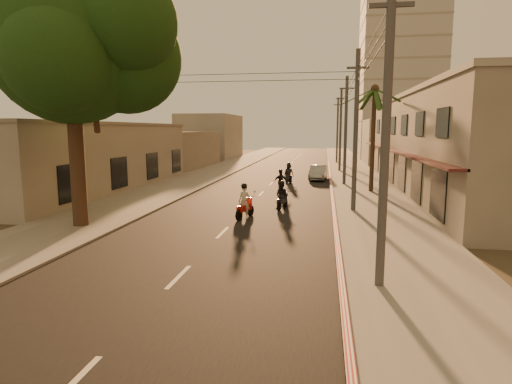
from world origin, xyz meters
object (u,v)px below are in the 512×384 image
Objects in this scene: palm_tree at (375,95)px; scooter_far_a at (289,174)px; parked_car at (318,173)px; scooter_mid_a at (282,196)px; scooter_mid_b at (281,183)px; broadleaf_tree at (80,45)px; scooter_red at (244,203)px.

scooter_far_a is at bearing 144.16° from palm_tree.
parked_car is (-4.03, 7.48, -6.47)m from palm_tree.
scooter_mid_b is at bearing 109.91° from scooter_mid_a.
scooter_far_a is 3.73m from parked_car.
scooter_mid_b is 0.43× the size of parked_car.
scooter_red is (7.02, 3.09, -7.63)m from broadleaf_tree.
scooter_red is 18.58m from parked_car.
palm_tree is at bearing 71.91° from scooter_red.
scooter_mid_b is (-6.63, -1.50, -6.34)m from palm_tree.
scooter_red is at bearing -125.22° from palm_tree.
scooter_mid_b is at bearing 101.18° from scooter_red.
palm_tree is 4.76× the size of scooter_mid_a.
palm_tree is at bearing 43.48° from broadleaf_tree.
scooter_mid_a is at bearing 34.65° from broadleaf_tree.
scooter_far_a is (8.06, 18.58, -7.64)m from broadleaf_tree.
scooter_mid_b is at bearing 57.14° from broadleaf_tree.
palm_tree is 14.60m from scooter_red.
broadleaf_tree reaches higher than scooter_mid_a.
broadleaf_tree is 6.36× the size of scooter_red.
broadleaf_tree reaches higher than scooter_red.
scooter_mid_a is 6.37m from scooter_mid_b.
scooter_far_a is 0.43× the size of parked_car.
broadleaf_tree is 20.18m from palm_tree.
scooter_far_a is (0.08, 6.23, 0.02)m from scooter_mid_b.
palm_tree is 4.51× the size of scooter_mid_b.
broadleaf_tree is at bearing -112.47° from parked_car.
scooter_red is at bearing -106.91° from scooter_mid_a.
scooter_red is at bearing 23.80° from broadleaf_tree.
scooter_mid_b is 1.00× the size of scooter_far_a.
scooter_mid_a is (-5.89, -7.83, -6.37)m from palm_tree.
palm_tree is at bearing 4.72° from scooter_mid_b.
scooter_red is 0.45× the size of parked_car.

